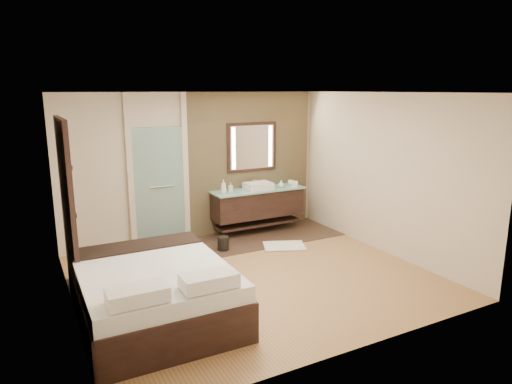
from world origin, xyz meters
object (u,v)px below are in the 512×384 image
vanity (258,203)px  bed (154,292)px  mirror_unit (252,147)px  waste_bin (223,244)px

vanity → bed: size_ratio=0.85×
mirror_unit → waste_bin: size_ratio=4.27×
mirror_unit → bed: size_ratio=0.48×
vanity → waste_bin: 1.31m
bed → waste_bin: 2.51m
waste_bin → vanity: bearing=32.5°
mirror_unit → bed: (-2.75, -2.72, -1.30)m
mirror_unit → bed: 4.08m
vanity → mirror_unit: size_ratio=1.75×
bed → vanity: bearing=42.8°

